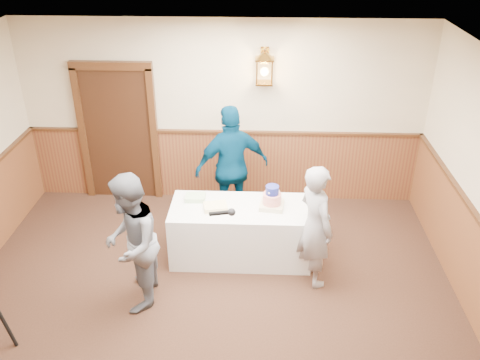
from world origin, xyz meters
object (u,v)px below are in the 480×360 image
object	(u,v)px
display_table	(241,232)
interviewer	(131,244)
sheet_cake_yellow	(215,207)
sheet_cake_green	(195,197)
tiered_cake	(272,199)
baker	(315,226)
assistant_p	(232,167)

from	to	relation	value
display_table	interviewer	bearing A→B (deg)	-140.65
sheet_cake_yellow	sheet_cake_green	world-z (taller)	same
tiered_cake	sheet_cake_green	xyz separation A→B (m)	(-1.00, 0.15, -0.09)
baker	assistant_p	distance (m)	1.66
display_table	assistant_p	xyz separation A→B (m)	(-0.15, 0.81, 0.53)
baker	assistant_p	world-z (taller)	assistant_p
display_table	sheet_cake_yellow	world-z (taller)	sheet_cake_yellow
tiered_cake	sheet_cake_yellow	size ratio (longest dim) A/B	1.14
display_table	interviewer	size ratio (longest dim) A/B	1.08
sheet_cake_yellow	sheet_cake_green	distance (m)	0.36
interviewer	baker	bearing A→B (deg)	100.02
assistant_p	interviewer	bearing A→B (deg)	39.12
display_table	sheet_cake_yellow	distance (m)	0.52
interviewer	baker	distance (m)	2.14
sheet_cake_green	baker	bearing A→B (deg)	-22.58
sheet_cake_green	baker	xyz separation A→B (m)	(1.50, -0.63, 0.01)
display_table	sheet_cake_green	bearing A→B (deg)	164.64
sheet_cake_yellow	assistant_p	size ratio (longest dim) A/B	0.16
tiered_cake	sheet_cake_yellow	distance (m)	0.72
display_table	sheet_cake_yellow	xyz separation A→B (m)	(-0.32, -0.06, 0.40)
interviewer	assistant_p	world-z (taller)	assistant_p
sheet_cake_yellow	assistant_p	bearing A→B (deg)	79.30
baker	interviewer	bearing A→B (deg)	75.21
display_table	baker	size ratio (longest dim) A/B	1.14
sheet_cake_green	display_table	bearing A→B (deg)	-15.36
display_table	tiered_cake	size ratio (longest dim) A/B	5.46
tiered_cake	interviewer	distance (m)	1.86
sheet_cake_green	interviewer	bearing A→B (deg)	-117.03
interviewer	baker	world-z (taller)	interviewer
tiered_cake	interviewer	bearing A→B (deg)	-147.99
sheet_cake_green	interviewer	size ratio (longest dim) A/B	0.15
sheet_cake_green	interviewer	world-z (taller)	interviewer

